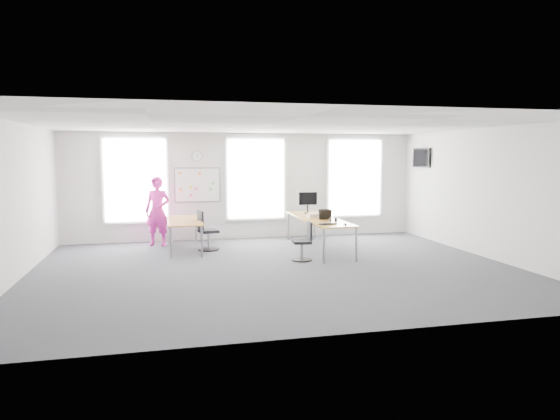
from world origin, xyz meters
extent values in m
plane|color=#2C2D32|center=(0.00, 0.00, 0.00)|extent=(10.00, 10.00, 0.00)
plane|color=white|center=(0.00, 0.00, 3.00)|extent=(10.00, 10.00, 0.00)
plane|color=silver|center=(0.00, 4.00, 1.50)|extent=(10.00, 0.00, 10.00)
plane|color=silver|center=(0.00, -4.00, 1.50)|extent=(10.00, 0.00, 10.00)
plane|color=silver|center=(-5.00, 0.00, 1.50)|extent=(0.00, 10.00, 10.00)
plane|color=silver|center=(5.00, 0.00, 1.50)|extent=(0.00, 10.00, 10.00)
cube|color=white|center=(-3.00, 3.97, 1.70)|extent=(1.60, 0.06, 2.20)
cube|color=white|center=(0.30, 3.97, 1.70)|extent=(1.60, 0.06, 2.20)
cube|color=white|center=(3.30, 3.97, 1.70)|extent=(1.60, 0.06, 2.20)
cube|color=gold|center=(1.50, 1.85, 0.79)|extent=(0.88, 3.30, 0.03)
cylinder|color=gray|center=(1.12, 0.26, 0.39)|extent=(0.06, 0.06, 0.77)
cylinder|color=gray|center=(1.88, 0.26, 0.39)|extent=(0.06, 0.06, 0.77)
cylinder|color=gray|center=(1.12, 3.44, 0.39)|extent=(0.06, 0.06, 0.77)
cylinder|color=gray|center=(1.88, 3.44, 0.39)|extent=(0.06, 0.06, 0.77)
cube|color=gold|center=(-1.79, 2.56, 0.74)|extent=(0.83, 2.08, 0.03)
cylinder|color=gray|center=(-2.15, 1.58, 0.36)|extent=(0.05, 0.05, 0.73)
cylinder|color=gray|center=(-1.43, 1.58, 0.36)|extent=(0.05, 0.05, 0.73)
cylinder|color=gray|center=(-2.15, 3.54, 0.36)|extent=(0.05, 0.05, 0.73)
cylinder|color=gray|center=(-1.43, 3.54, 0.36)|extent=(0.05, 0.05, 0.73)
cylinder|color=black|center=(0.74, 0.67, 0.01)|extent=(0.47, 0.47, 0.03)
cylinder|color=gray|center=(0.74, 0.67, 0.22)|extent=(0.05, 0.05, 0.38)
cube|color=black|center=(0.74, 0.67, 0.42)|extent=(0.43, 0.43, 0.06)
cube|color=black|center=(0.92, 0.65, 0.68)|extent=(0.08, 0.38, 0.41)
cylinder|color=black|center=(-1.20, 2.40, 0.02)|extent=(0.53, 0.53, 0.03)
cylinder|color=gray|center=(-1.20, 2.40, 0.25)|extent=(0.06, 0.06, 0.43)
cube|color=black|center=(-1.20, 2.40, 0.48)|extent=(0.53, 0.53, 0.07)
cube|color=black|center=(-1.40, 2.36, 0.77)|extent=(0.14, 0.43, 0.46)
imported|color=#E1259F|center=(-2.44, 3.36, 0.91)|extent=(0.77, 0.63, 1.82)
cube|color=white|center=(-1.35, 3.97, 1.55)|extent=(1.20, 0.03, 0.90)
cylinder|color=gray|center=(-1.35, 3.97, 2.35)|extent=(0.30, 0.04, 0.30)
cube|color=black|center=(4.95, 3.00, 2.30)|extent=(0.06, 0.90, 0.55)
cube|color=black|center=(1.34, 0.64, 0.81)|extent=(0.43, 0.24, 0.02)
ellipsoid|color=black|center=(1.70, 0.47, 0.82)|extent=(0.10, 0.12, 0.04)
cylinder|color=black|center=(1.56, 0.88, 0.81)|extent=(0.07, 0.07, 0.01)
cylinder|color=black|center=(1.54, 1.06, 0.85)|extent=(0.04, 0.09, 0.09)
cylinder|color=black|center=(1.68, 1.06, 0.85)|extent=(0.04, 0.09, 0.09)
cylinder|color=gold|center=(1.54, 1.06, 0.85)|extent=(0.01, 0.10, 0.10)
cube|color=black|center=(1.61, 1.06, 0.90)|extent=(0.16, 0.02, 0.01)
cube|color=black|center=(1.55, 1.52, 0.93)|extent=(0.31, 0.09, 0.25)
cube|color=orange|center=(1.55, 1.44, 0.92)|extent=(0.30, 0.10, 0.23)
cube|color=black|center=(1.55, 1.43, 0.93)|extent=(0.31, 0.10, 0.24)
cube|color=beige|center=(1.42, 1.90, 0.86)|extent=(0.33, 0.25, 0.11)
cylinder|color=black|center=(1.53, 2.89, 0.81)|extent=(0.21, 0.21, 0.02)
cylinder|color=black|center=(1.53, 2.89, 0.92)|extent=(0.04, 0.04, 0.21)
cube|color=black|center=(1.53, 2.88, 1.20)|extent=(0.52, 0.04, 0.34)
cube|color=black|center=(1.53, 2.86, 1.20)|extent=(0.48, 0.01, 0.31)
camera|label=1|loc=(-2.29, -10.03, 2.36)|focal=32.00mm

